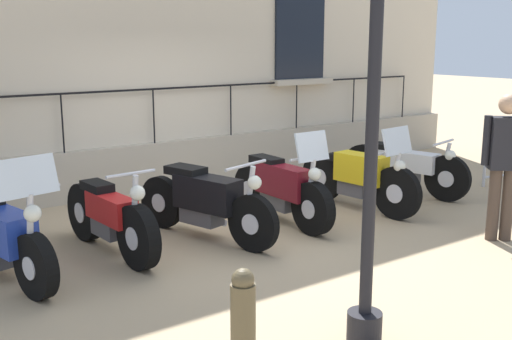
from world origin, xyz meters
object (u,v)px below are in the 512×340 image
motorcycle_yellow (359,177)px  pedestrian_standing (505,159)px  motorcycle_maroon (282,190)px  bollard (243,340)px  motorcycle_red (110,218)px  motorcycle_black (206,202)px  motorcycle_white (404,167)px

motorcycle_yellow → pedestrian_standing: size_ratio=1.17×
motorcycle_maroon → bollard: 4.17m
motorcycle_maroon → pedestrian_standing: bearing=39.2°
motorcycle_red → pedestrian_standing: pedestrian_standing is taller
pedestrian_standing → motorcycle_yellow: bearing=-168.1°
motorcycle_yellow → motorcycle_maroon: bearing=-95.8°
motorcycle_maroon → bollard: size_ratio=2.00×
motorcycle_yellow → bollard: motorcycle_yellow is taller
motorcycle_black → pedestrian_standing: size_ratio=1.20×
motorcycle_black → pedestrian_standing: pedestrian_standing is taller
motorcycle_black → motorcycle_yellow: size_ratio=1.03×
bollard → pedestrian_standing: pedestrian_standing is taller
pedestrian_standing → motorcycle_black: bearing=-126.2°
motorcycle_yellow → pedestrian_standing: (1.93, 0.41, 0.52)m
motorcycle_yellow → motorcycle_red: bearing=-95.0°
motorcycle_yellow → motorcycle_white: motorcycle_yellow is taller
motorcycle_red → pedestrian_standing: bearing=60.5°
motorcycle_white → motorcycle_maroon: bearing=-87.1°
motorcycle_white → pedestrian_standing: (2.19, -0.80, 0.57)m
motorcycle_maroon → motorcycle_yellow: motorcycle_maroon is taller
motorcycle_red → motorcycle_white: motorcycle_red is taller
motorcycle_black → motorcycle_yellow: bearing=86.8°
bollard → pedestrian_standing: (-1.07, 4.44, 0.51)m
motorcycle_white → motorcycle_black: bearing=-88.1°
motorcycle_red → bollard: bearing=-8.2°
motorcycle_yellow → motorcycle_white: size_ratio=0.98×
motorcycle_black → bollard: (3.14, -1.60, 0.03)m
motorcycle_yellow → pedestrian_standing: bearing=11.9°
motorcycle_red → bollard: 3.35m
motorcycle_red → pedestrian_standing: (2.24, 3.96, 0.59)m
motorcycle_yellow → pedestrian_standing: pedestrian_standing is taller
motorcycle_black → motorcycle_yellow: (0.14, 2.42, 0.01)m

